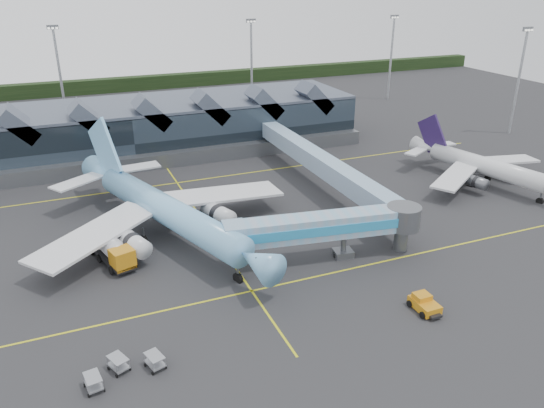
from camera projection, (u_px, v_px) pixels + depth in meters
name	position (u px, v px, depth m)	size (l,w,h in m)	color
ground	(229.00, 258.00, 65.54)	(260.00, 260.00, 0.00)	#262628
taxi_stripes	(207.00, 226.00, 74.01)	(120.00, 60.00, 0.01)	gold
tree_line_far	(113.00, 85.00, 157.99)	(260.00, 4.00, 4.00)	black
terminal	(126.00, 129.00, 101.96)	(90.00, 22.25, 12.52)	black
light_masts	(229.00, 69.00, 121.17)	(132.40, 42.56, 22.45)	#9C9FA4
main_airliner	(163.00, 208.00, 69.73)	(35.17, 41.37, 13.72)	#73BDE9
regional_jet	(481.00, 165.00, 88.10)	(25.86, 28.73, 9.95)	silver
jet_bridge	(337.00, 226.00, 64.04)	(24.70, 7.09, 6.09)	#79AACA
fuel_truck	(109.00, 246.00, 64.46)	(5.01, 10.09, 3.38)	black
pushback_tug	(424.00, 304.00, 55.16)	(2.39, 3.76, 1.65)	#C87D12
baggage_carts	(123.00, 368.00, 46.12)	(6.94, 3.81, 1.36)	#96989E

